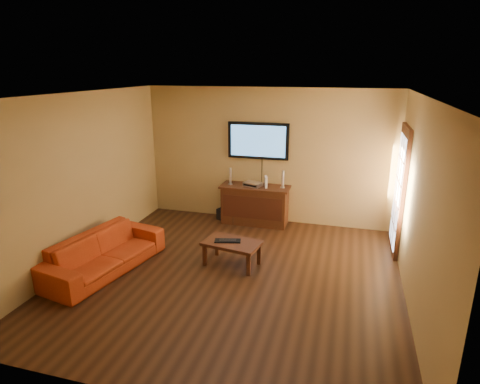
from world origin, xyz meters
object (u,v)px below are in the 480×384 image
at_px(television, 258,141).
at_px(speaker_left, 230,177).
at_px(av_receiver, 253,184).
at_px(speaker_right, 283,180).
at_px(coffee_table, 232,245).
at_px(sofa, 104,247).
at_px(keyboard, 228,241).
at_px(bottle, 233,220).
at_px(subwoofer, 224,214).
at_px(game_console, 266,182).
at_px(media_console, 255,205).

height_order(television, speaker_left, television).
relative_size(television, av_receiver, 3.61).
xyz_separation_m(speaker_left, speaker_right, (1.06, 0.06, 0.00)).
xyz_separation_m(coffee_table, sofa, (-1.87, -0.70, 0.05)).
bearing_deg(coffee_table, keyboard, -176.61).
distance_m(bottle, keyboard, 1.75).
distance_m(speaker_left, keyboard, 2.00).
bearing_deg(keyboard, television, 90.24).
relative_size(coffee_table, av_receiver, 2.83).
distance_m(av_receiver, subwoofer, 0.95).
distance_m(coffee_table, speaker_right, 2.06).
relative_size(speaker_left, subwoofer, 1.49).
relative_size(game_console, keyboard, 0.51).
distance_m(sofa, subwoofer, 2.86).
distance_m(speaker_left, av_receiver, 0.49).
bearing_deg(media_console, television, 90.00).
distance_m(media_console, coffee_table, 1.88).
relative_size(media_console, television, 1.12).
bearing_deg(bottle, coffee_table, -74.15).
height_order(subwoofer, bottle, subwoofer).
distance_m(speaker_right, bottle, 1.29).
xyz_separation_m(speaker_left, subwoofer, (-0.16, 0.06, -0.83)).
height_order(media_console, sofa, sofa).
xyz_separation_m(sofa, speaker_right, (2.34, 2.62, 0.55)).
distance_m(speaker_right, av_receiver, 0.60).
xyz_separation_m(media_console, television, (-0.00, 0.22, 1.27)).
bearing_deg(speaker_left, subwoofer, 160.78).
relative_size(coffee_table, speaker_left, 2.81).
distance_m(sofa, speaker_left, 2.91).
relative_size(bottle, keyboard, 0.48).
xyz_separation_m(av_receiver, subwoofer, (-0.63, 0.04, -0.71)).
distance_m(coffee_table, subwoofer, 2.07).
xyz_separation_m(media_console, coffee_table, (0.08, -1.87, -0.06)).
relative_size(media_console, coffee_table, 1.43).
xyz_separation_m(speaker_right, subwoofer, (-1.22, 0.00, -0.83)).
bearing_deg(subwoofer, game_console, 17.03).
distance_m(game_console, bottle, 1.03).
xyz_separation_m(television, sofa, (-1.79, -2.80, -1.27)).
relative_size(av_receiver, bottle, 1.63).
distance_m(media_console, keyboard, 1.88).
bearing_deg(bottle, television, 47.56).
relative_size(media_console, keyboard, 3.16).
bearing_deg(speaker_left, television, 25.16).
xyz_separation_m(av_receiver, keyboard, (0.05, -1.87, -0.41)).
bearing_deg(av_receiver, speaker_left, -161.35).
distance_m(subwoofer, keyboard, 2.06).
bearing_deg(television, keyboard, -89.76).
bearing_deg(sofa, av_receiver, -22.97).
xyz_separation_m(speaker_right, game_console, (-0.32, -0.06, -0.05)).
bearing_deg(subwoofer, speaker_left, 1.88).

